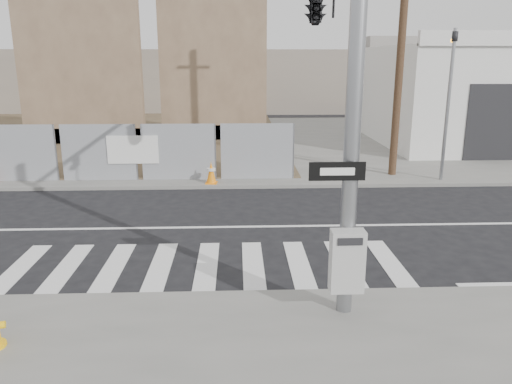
{
  "coord_description": "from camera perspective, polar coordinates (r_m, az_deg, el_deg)",
  "views": [
    {
      "loc": [
        0.67,
        -12.57,
        4.34
      ],
      "look_at": [
        1.1,
        -1.64,
        1.4
      ],
      "focal_mm": 35.0,
      "sensor_mm": 36.0,
      "label": 1
    }
  ],
  "objects": [
    {
      "name": "ground",
      "position": [
        13.32,
        -5.01,
        -4.04
      ],
      "size": [
        100.0,
        100.0,
        0.0
      ],
      "primitive_type": "plane",
      "color": "black",
      "rests_on": "ground"
    },
    {
      "name": "sidewalk_far",
      "position": [
        26.92,
        -3.66,
        5.87
      ],
      "size": [
        50.0,
        20.0,
        0.12
      ],
      "primitive_type": "cube",
      "color": "slate",
      "rests_on": "ground"
    },
    {
      "name": "signal_pole",
      "position": [
        10.69,
        7.95,
        17.26
      ],
      "size": [
        0.96,
        5.87,
        7.0
      ],
      "color": "gray",
      "rests_on": "sidewalk_near"
    },
    {
      "name": "far_signal_pole",
      "position": [
        18.69,
        21.29,
        11.41
      ],
      "size": [
        0.16,
        0.2,
        5.6
      ],
      "color": "gray",
      "rests_on": "sidewalk_far"
    },
    {
      "name": "concrete_wall_left",
      "position": [
        26.79,
        -19.32,
        12.17
      ],
      "size": [
        6.0,
        1.3,
        8.0
      ],
      "color": "brown",
      "rests_on": "sidewalk_far"
    },
    {
      "name": "concrete_wall_right",
      "position": [
        26.7,
        -4.87,
        12.93
      ],
      "size": [
        5.5,
        1.3,
        8.0
      ],
      "color": "brown",
      "rests_on": "sidewalk_far"
    },
    {
      "name": "auto_shop",
      "position": [
        28.86,
        25.69,
        10.01
      ],
      "size": [
        12.0,
        10.2,
        5.95
      ],
      "color": "silver",
      "rests_on": "sidewalk_far"
    },
    {
      "name": "utility_pole_right",
      "position": [
        19.01,
        16.36,
        17.07
      ],
      "size": [
        1.6,
        0.28,
        10.0
      ],
      "color": "#4D3424",
      "rests_on": "sidewalk_far"
    },
    {
      "name": "traffic_cone_d",
      "position": [
        17.39,
        -5.14,
        2.2
      ],
      "size": [
        0.43,
        0.43,
        0.77
      ],
      "rotation": [
        0.0,
        0.0,
        -0.08
      ],
      "color": "orange",
      "rests_on": "sidewalk_far"
    }
  ]
}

